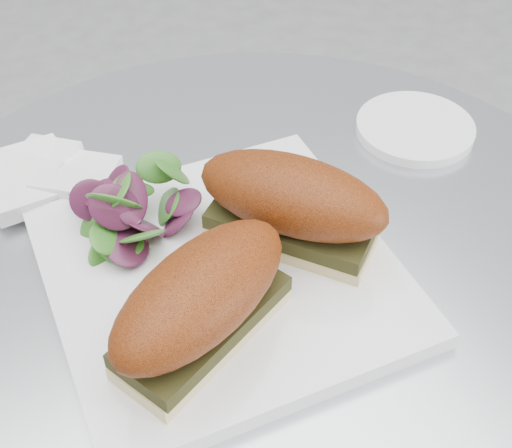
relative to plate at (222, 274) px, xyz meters
The scene contains 7 objects.
table 0.26m from the plate, ahead, with size 0.70×0.70×0.73m.
plate is the anchor object (origin of this frame).
sandwich_left 0.09m from the plate, 129.11° to the right, with size 0.18×0.13×0.08m.
sandwich_right 0.08m from the plate, ahead, with size 0.15×0.17×0.08m.
salad 0.10m from the plate, 117.55° to the left, with size 0.10×0.10×0.05m, color #49892C, non-canonical shape.
napkin 0.20m from the plate, 114.19° to the left, with size 0.12×0.12×0.02m, color white, non-canonical shape.
saucer 0.28m from the plate, 16.27° to the left, with size 0.12×0.12×0.01m, color white.
Camera 1 is at (-0.22, -0.36, 1.18)m, focal length 50.00 mm.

